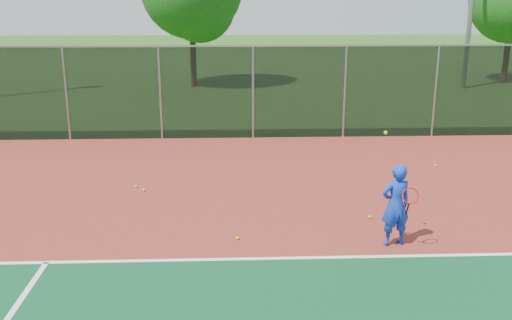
{
  "coord_description": "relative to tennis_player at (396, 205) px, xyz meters",
  "views": [
    {
      "loc": [
        -3.64,
        -6.35,
        4.64
      ],
      "look_at": [
        -3.18,
        5.0,
        1.3
      ],
      "focal_mm": 40.0,
      "sensor_mm": 36.0,
      "label": 1
    }
  ],
  "objects": [
    {
      "name": "court_apron",
      "position": [
        0.62,
        -1.54,
        -0.81
      ],
      "size": [
        30.0,
        20.0,
        0.02
      ],
      "primitive_type": "cube",
      "color": "maroon",
      "rests_on": "ground"
    },
    {
      "name": "fence_back",
      "position": [
        0.62,
        8.46,
        0.74
      ],
      "size": [
        30.0,
        0.06,
        3.03
      ],
      "color": "black",
      "rests_on": "court_apron"
    },
    {
      "name": "tennis_player",
      "position": [
        0.0,
        0.0,
        0.0
      ],
      "size": [
        0.65,
        0.66,
        2.21
      ],
      "color": "#1435BD",
      "rests_on": "court_apron"
    },
    {
      "name": "practice_ball_0",
      "position": [
        -0.14,
        1.3,
        -0.77
      ],
      "size": [
        0.07,
        0.07,
        0.07
      ],
      "primitive_type": "sphere",
      "color": "#BDC917",
      "rests_on": "court_apron"
    },
    {
      "name": "practice_ball_1",
      "position": [
        -2.98,
        0.31,
        -0.77
      ],
      "size": [
        0.07,
        0.07,
        0.07
      ],
      "primitive_type": "sphere",
      "color": "#BDC917",
      "rests_on": "court_apron"
    },
    {
      "name": "practice_ball_2",
      "position": [
        -5.44,
        3.51,
        -0.77
      ],
      "size": [
        0.07,
        0.07,
        0.07
      ],
      "primitive_type": "sphere",
      "color": "#BDC917",
      "rests_on": "court_apron"
    },
    {
      "name": "practice_ball_3",
      "position": [
        -5.21,
        3.22,
        -0.77
      ],
      "size": [
        0.07,
        0.07,
        0.07
      ],
      "primitive_type": "sphere",
      "color": "#BDC917",
      "rests_on": "court_apron"
    },
    {
      "name": "practice_ball_4",
      "position": [
        2.55,
        4.97,
        -0.77
      ],
      "size": [
        0.07,
        0.07,
        0.07
      ],
      "primitive_type": "sphere",
      "color": "#BDC917",
      "rests_on": "court_apron"
    }
  ]
}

